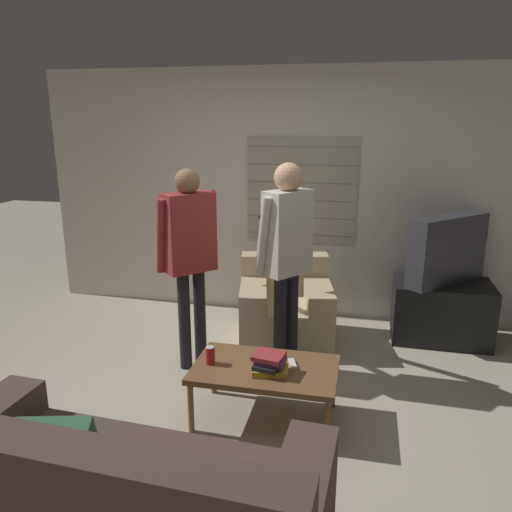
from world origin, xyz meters
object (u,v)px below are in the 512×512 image
at_px(tv, 447,250).
at_px(soda_can, 210,355).
at_px(couch_blue, 111,512).
at_px(book_stack, 269,364).
at_px(armchair_beige, 285,308).
at_px(coffee_table, 265,372).
at_px(person_right_standing, 286,245).
at_px(person_left_standing, 189,245).
at_px(spare_remote, 292,364).

relative_size(tv, soda_can, 5.99).
relative_size(couch_blue, book_stack, 7.73).
bearing_deg(armchair_beige, coffee_table, 81.70).
xyz_separation_m(armchair_beige, soda_can, (-0.30, -1.39, 0.16)).
bearing_deg(book_stack, couch_blue, -111.47).
height_order(armchair_beige, coffee_table, armchair_beige).
bearing_deg(coffee_table, armchair_beige, 93.44).
height_order(tv, soda_can, tv).
height_order(couch_blue, book_stack, couch_blue).
height_order(armchair_beige, soda_can, armchair_beige).
xyz_separation_m(tv, person_right_standing, (-1.34, -0.97, 0.21)).
bearing_deg(person_left_standing, soda_can, -107.00).
distance_m(couch_blue, armchair_beige, 2.71).
relative_size(tv, person_right_standing, 0.44).
relative_size(book_stack, spare_remote, 1.88).
bearing_deg(person_right_standing, book_stack, -141.11).
bearing_deg(coffee_table, tv, 50.67).
xyz_separation_m(tv, book_stack, (-1.32, -1.74, -0.41)).
height_order(couch_blue, person_left_standing, person_left_standing).
height_order(couch_blue, soda_can, couch_blue).
relative_size(tv, spare_remote, 5.55).
distance_m(soda_can, spare_remote, 0.57).
bearing_deg(spare_remote, book_stack, -154.10).
distance_m(coffee_table, tv, 2.21).
relative_size(armchair_beige, coffee_table, 1.00).
bearing_deg(person_right_standing, person_left_standing, 129.60).
distance_m(tv, soda_can, 2.47).
distance_m(book_stack, spare_remote, 0.20).
bearing_deg(armchair_beige, person_right_standing, 87.20).
height_order(person_left_standing, soda_can, person_left_standing).
bearing_deg(book_stack, soda_can, 174.54).
xyz_separation_m(couch_blue, spare_remote, (0.63, 1.39, 0.11)).
height_order(coffee_table, person_right_standing, person_right_standing).
relative_size(tv, book_stack, 2.95).
relative_size(couch_blue, soda_can, 15.67).
distance_m(person_left_standing, soda_can, 0.99).
bearing_deg(tv, couch_blue, 13.93).
xyz_separation_m(tv, soda_can, (-1.74, -1.70, -0.42)).
distance_m(couch_blue, coffee_table, 1.40).
relative_size(couch_blue, person_left_standing, 1.18).
distance_m(coffee_table, book_stack, 0.14).
distance_m(armchair_beige, coffee_table, 1.36).
height_order(coffee_table, tv, tv).
xyz_separation_m(tv, person_left_standing, (-2.13, -1.00, 0.18)).
relative_size(tv, person_left_standing, 0.45).
relative_size(coffee_table, spare_remote, 7.26).
bearing_deg(person_left_standing, coffee_table, -86.69).
relative_size(couch_blue, person_right_standing, 1.14).
bearing_deg(person_left_standing, couch_blue, -126.90).
bearing_deg(book_stack, armchair_beige, 95.05).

